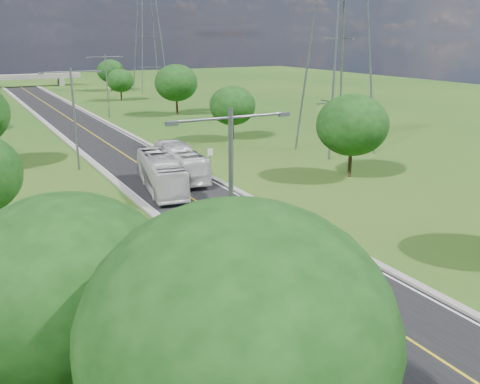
% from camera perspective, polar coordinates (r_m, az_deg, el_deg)
% --- Properties ---
extents(ground, '(260.00, 260.00, 0.00)m').
position_cam_1_polar(ground, '(71.41, -14.63, 5.45)').
color(ground, '#1D4B15').
rests_on(ground, ground).
extents(road, '(8.00, 150.00, 0.06)m').
position_cam_1_polar(road, '(77.16, -15.74, 6.18)').
color(road, black).
rests_on(road, ground).
extents(curb_left, '(0.50, 150.00, 0.22)m').
position_cam_1_polar(curb_left, '(76.35, -18.85, 5.87)').
color(curb_left, gray).
rests_on(curb_left, ground).
extents(curb_right, '(0.50, 150.00, 0.22)m').
position_cam_1_polar(curb_right, '(78.16, -12.70, 6.58)').
color(curb_right, gray).
rests_on(curb_right, ground).
extents(speed_limit_sign, '(0.55, 0.09, 2.40)m').
position_cam_1_polar(speed_limit_sign, '(52.33, -3.19, 3.85)').
color(speed_limit_sign, slate).
rests_on(speed_limit_sign, ground).
extents(overpass, '(30.00, 3.00, 3.20)m').
position_cam_1_polar(overpass, '(149.54, -22.44, 11.21)').
color(overpass, gray).
rests_on(overpass, ground).
extents(streetlight_near_left, '(5.90, 0.25, 10.00)m').
position_cam_1_polar(streetlight_near_left, '(23.88, -0.96, -0.76)').
color(streetlight_near_left, slate).
rests_on(streetlight_near_left, ground).
extents(streetlight_mid_left, '(5.90, 0.25, 10.00)m').
position_cam_1_polar(streetlight_mid_left, '(54.73, -17.29, 8.32)').
color(streetlight_mid_left, slate).
rests_on(streetlight_mid_left, ground).
extents(streetlight_far_right, '(5.90, 0.25, 10.00)m').
position_cam_1_polar(streetlight_far_right, '(89.41, -14.02, 11.47)').
color(streetlight_far_right, slate).
rests_on(streetlight_far_right, ground).
extents(power_tower_near, '(9.00, 6.40, 28.00)m').
position_cam_1_polar(power_tower_near, '(61.73, 10.66, 17.13)').
color(power_tower_near, slate).
rests_on(power_tower_near, ground).
extents(power_tower_far, '(9.00, 6.40, 28.00)m').
position_cam_1_polar(power_tower_far, '(130.37, -9.79, 16.69)').
color(power_tower_far, slate).
rests_on(power_tower_far, ground).
extents(tree_la, '(7.14, 7.14, 8.30)m').
position_cam_1_polar(tree_la, '(18.17, -18.00, -9.64)').
color(tree_la, black).
rests_on(tree_la, ground).
extents(tree_lf, '(7.98, 7.98, 9.28)m').
position_cam_1_polar(tree_lf, '(13.64, -0.19, -15.05)').
color(tree_lf, black).
rests_on(tree_lf, ground).
extents(tree_rb, '(6.72, 6.72, 7.82)m').
position_cam_1_polar(tree_rb, '(50.83, 11.89, 7.00)').
color(tree_rb, black).
rests_on(tree_rb, ground).
extents(tree_rc, '(5.88, 5.88, 6.84)m').
position_cam_1_polar(tree_rc, '(68.53, -0.81, 9.20)').
color(tree_rc, black).
rests_on(tree_rc, ground).
extents(tree_rd, '(7.14, 7.14, 8.30)m').
position_cam_1_polar(tree_rd, '(90.99, -6.83, 11.48)').
color(tree_rd, black).
rests_on(tree_rd, ground).
extents(tree_re, '(5.46, 5.46, 6.35)m').
position_cam_1_polar(tree_re, '(112.95, -12.64, 11.53)').
color(tree_re, black).
rests_on(tree_re, ground).
extents(tree_rf, '(6.30, 6.30, 7.33)m').
position_cam_1_polar(tree_rf, '(133.07, -13.64, 12.43)').
color(tree_rf, black).
rests_on(tree_rf, ground).
extents(bus_outbound, '(3.52, 10.74, 2.94)m').
position_cam_1_polar(bus_outbound, '(50.39, -6.37, 3.20)').
color(bus_outbound, white).
rests_on(bus_outbound, road).
extents(bus_inbound, '(4.30, 11.07, 3.01)m').
position_cam_1_polar(bus_inbound, '(46.42, -8.42, 2.02)').
color(bus_inbound, silver).
rests_on(bus_inbound, road).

